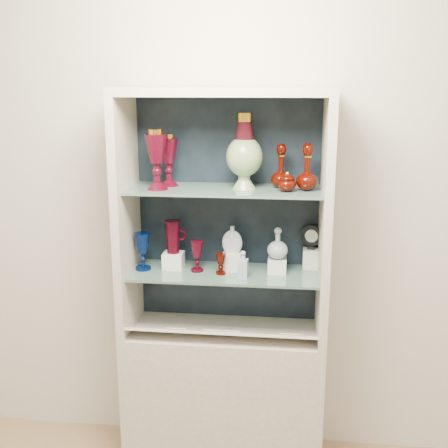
# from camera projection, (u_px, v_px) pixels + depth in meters

# --- Properties ---
(wall_back) EXTENTS (3.50, 0.02, 2.80)m
(wall_back) POSITION_uv_depth(u_px,v_px,m) (229.00, 195.00, 2.88)
(wall_back) COLOR silver
(wall_back) RESTS_ON ground
(cabinet_base) EXTENTS (1.00, 0.40, 0.75)m
(cabinet_base) POSITION_uv_depth(u_px,v_px,m) (224.00, 396.00, 2.92)
(cabinet_base) COLOR #B9B09D
(cabinet_base) RESTS_ON ground
(cabinet_back_panel) EXTENTS (0.98, 0.02, 1.15)m
(cabinet_back_panel) POSITION_uv_depth(u_px,v_px,m) (228.00, 210.00, 2.87)
(cabinet_back_panel) COLOR black
(cabinet_back_panel) RESTS_ON cabinet_base
(cabinet_side_left) EXTENTS (0.04, 0.40, 1.15)m
(cabinet_side_left) POSITION_uv_depth(u_px,v_px,m) (127.00, 216.00, 2.74)
(cabinet_side_left) COLOR #B9B09D
(cabinet_side_left) RESTS_ON cabinet_base
(cabinet_side_right) EXTENTS (0.04, 0.40, 1.15)m
(cabinet_side_right) POSITION_uv_depth(u_px,v_px,m) (325.00, 222.00, 2.64)
(cabinet_side_right) COLOR #B9B09D
(cabinet_side_right) RESTS_ON cabinet_base
(cabinet_top_cap) EXTENTS (1.00, 0.40, 0.04)m
(cabinet_top_cap) POSITION_uv_depth(u_px,v_px,m) (224.00, 92.00, 2.55)
(cabinet_top_cap) COLOR #B9B09D
(cabinet_top_cap) RESTS_ON cabinet_side_left
(shelf_lower) EXTENTS (0.92, 0.34, 0.01)m
(shelf_lower) POSITION_uv_depth(u_px,v_px,m) (224.00, 273.00, 2.78)
(shelf_lower) COLOR slate
(shelf_lower) RESTS_ON cabinet_side_left
(shelf_upper) EXTENTS (0.92, 0.34, 0.01)m
(shelf_upper) POSITION_uv_depth(u_px,v_px,m) (224.00, 190.00, 2.68)
(shelf_upper) COLOR slate
(shelf_upper) RESTS_ON cabinet_side_left
(label_ledge) EXTENTS (0.92, 0.17, 0.09)m
(label_ledge) POSITION_uv_depth(u_px,v_px,m) (221.00, 333.00, 2.72)
(label_ledge) COLOR #B9B09D
(label_ledge) RESTS_ON cabinet_base
(label_card_0) EXTENTS (0.10, 0.06, 0.03)m
(label_card_0) POSITION_uv_depth(u_px,v_px,m) (291.00, 334.00, 2.68)
(label_card_0) COLOR white
(label_card_0) RESTS_ON label_ledge
(label_card_1) EXTENTS (0.10, 0.06, 0.03)m
(label_card_1) POSITION_uv_depth(u_px,v_px,m) (177.00, 328.00, 2.74)
(label_card_1) COLOR white
(label_card_1) RESTS_ON label_ledge
(label_card_2) EXTENTS (0.10, 0.06, 0.03)m
(label_card_2) POSITION_uv_depth(u_px,v_px,m) (230.00, 331.00, 2.71)
(label_card_2) COLOR white
(label_card_2) RESTS_ON label_ledge
(label_card_3) EXTENTS (0.10, 0.06, 0.03)m
(label_card_3) POSITION_uv_depth(u_px,v_px,m) (213.00, 330.00, 2.72)
(label_card_3) COLOR white
(label_card_3) RESTS_ON label_ledge
(pedestal_lamp_left) EXTENTS (0.11, 0.11, 0.28)m
(pedestal_lamp_left) POSITION_uv_depth(u_px,v_px,m) (157.00, 160.00, 2.62)
(pedestal_lamp_left) COLOR #490615
(pedestal_lamp_left) RESTS_ON shelf_upper
(pedestal_lamp_right) EXTENTS (0.10, 0.10, 0.25)m
(pedestal_lamp_right) POSITION_uv_depth(u_px,v_px,m) (169.00, 160.00, 2.72)
(pedestal_lamp_right) COLOR #490615
(pedestal_lamp_right) RESTS_ON shelf_upper
(enamel_urn) EXTENTS (0.20, 0.20, 0.36)m
(enamel_urn) POSITION_uv_depth(u_px,v_px,m) (244.00, 151.00, 2.63)
(enamel_urn) COLOR #104D2C
(enamel_urn) RESTS_ON shelf_upper
(ruby_decanter_a) EXTENTS (0.09, 0.09, 0.24)m
(ruby_decanter_a) POSITION_uv_depth(u_px,v_px,m) (281.00, 163.00, 2.66)
(ruby_decanter_a) COLOR #450800
(ruby_decanter_a) RESTS_ON shelf_upper
(ruby_decanter_b) EXTENTS (0.12, 0.12, 0.24)m
(ruby_decanter_b) POSITION_uv_depth(u_px,v_px,m) (307.00, 165.00, 2.60)
(ruby_decanter_b) COLOR #450800
(ruby_decanter_b) RESTS_ON shelf_upper
(lidded_bowl) EXTENTS (0.09, 0.09, 0.10)m
(lidded_bowl) POSITION_uv_depth(u_px,v_px,m) (287.00, 181.00, 2.59)
(lidded_bowl) COLOR #450800
(lidded_bowl) RESTS_ON shelf_upper
(cobalt_goblet) EXTENTS (0.10, 0.10, 0.19)m
(cobalt_goblet) POSITION_uv_depth(u_px,v_px,m) (143.00, 251.00, 2.79)
(cobalt_goblet) COLOR #011242
(cobalt_goblet) RESTS_ON shelf_lower
(ruby_goblet_tall) EXTENTS (0.08, 0.08, 0.15)m
(ruby_goblet_tall) POSITION_uv_depth(u_px,v_px,m) (197.00, 256.00, 2.77)
(ruby_goblet_tall) COLOR #490615
(ruby_goblet_tall) RESTS_ON shelf_lower
(ruby_goblet_small) EXTENTS (0.05, 0.05, 0.10)m
(ruby_goblet_small) POSITION_uv_depth(u_px,v_px,m) (221.00, 264.00, 2.74)
(ruby_goblet_small) COLOR #450800
(ruby_goblet_small) RESTS_ON shelf_lower
(riser_ruby_pitcher) EXTENTS (0.10, 0.10, 0.08)m
(riser_ruby_pitcher) POSITION_uv_depth(u_px,v_px,m) (173.00, 260.00, 2.83)
(riser_ruby_pitcher) COLOR silver
(riser_ruby_pitcher) RESTS_ON shelf_lower
(ruby_pitcher) EXTENTS (0.14, 0.10, 0.17)m
(ruby_pitcher) POSITION_uv_depth(u_px,v_px,m) (173.00, 237.00, 2.80)
(ruby_pitcher) COLOR #490615
(ruby_pitcher) RESTS_ON riser_ruby_pitcher
(clear_square_bottle) EXTENTS (0.05, 0.05, 0.13)m
(clear_square_bottle) POSITION_uv_depth(u_px,v_px,m) (243.00, 264.00, 2.68)
(clear_square_bottle) COLOR #95A6AF
(clear_square_bottle) RESTS_ON shelf_lower
(riser_flat_flask) EXTENTS (0.09, 0.09, 0.09)m
(riser_flat_flask) POSITION_uv_depth(u_px,v_px,m) (232.00, 261.00, 2.80)
(riser_flat_flask) COLOR silver
(riser_flat_flask) RESTS_ON shelf_lower
(flat_flask) EXTENTS (0.10, 0.04, 0.14)m
(flat_flask) POSITION_uv_depth(u_px,v_px,m) (232.00, 239.00, 2.77)
(flat_flask) COLOR silver
(flat_flask) RESTS_ON riser_flat_flask
(riser_clear_round_decanter) EXTENTS (0.09, 0.09, 0.07)m
(riser_clear_round_decanter) POSITION_uv_depth(u_px,v_px,m) (277.00, 266.00, 2.76)
(riser_clear_round_decanter) COLOR silver
(riser_clear_round_decanter) RESTS_ON shelf_lower
(clear_round_decanter) EXTENTS (0.13, 0.13, 0.15)m
(clear_round_decanter) POSITION_uv_depth(u_px,v_px,m) (278.00, 244.00, 2.74)
(clear_round_decanter) COLOR #95A6AF
(clear_round_decanter) RESTS_ON riser_clear_round_decanter
(riser_cameo_medallion) EXTENTS (0.08, 0.08, 0.10)m
(riser_cameo_medallion) POSITION_uv_depth(u_px,v_px,m) (311.00, 258.00, 2.83)
(riser_cameo_medallion) COLOR silver
(riser_cameo_medallion) RESTS_ON shelf_lower
(cameo_medallion) EXTENTS (0.11, 0.06, 0.13)m
(cameo_medallion) POSITION_uv_depth(u_px,v_px,m) (312.00, 237.00, 2.80)
(cameo_medallion) COLOR black
(cameo_medallion) RESTS_ON riser_cameo_medallion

